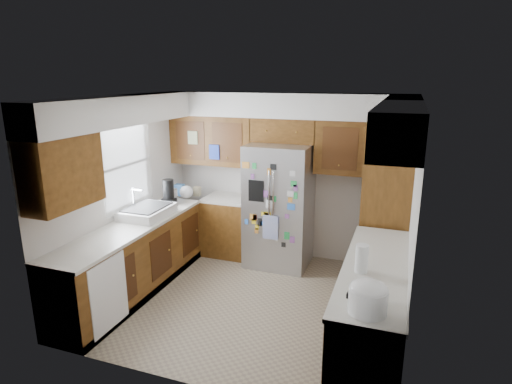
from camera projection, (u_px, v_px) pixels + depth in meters
floor at (251, 301)px, 5.37m from camera, size 3.60×3.60×0.00m
room_shell at (252, 152)px, 5.26m from camera, size 3.64×3.24×2.52m
left_counter_run at (156, 254)px, 5.72m from camera, size 1.36×3.20×0.92m
right_counter_run at (372, 311)px, 4.34m from camera, size 0.63×2.25×0.92m
pantry at (387, 205)px, 5.65m from camera, size 0.60×0.90×2.15m
fridge at (279, 206)px, 6.23m from camera, size 0.90×0.79×1.80m
bridge_cabinet at (285, 130)px, 6.15m from camera, size 0.96×0.34×0.35m
fridge_top_items at (283, 109)px, 6.05m from camera, size 0.82×0.30×0.30m
sink_assembly at (147, 211)px, 5.69m from camera, size 0.52×0.70×0.37m
left_counter_clutter at (177, 193)px, 6.35m from camera, size 0.38×0.86×0.38m
rice_cooker at (368, 296)px, 3.35m from camera, size 0.32×0.31×0.27m
paper_towel at (362, 258)px, 4.05m from camera, size 0.12×0.12×0.27m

